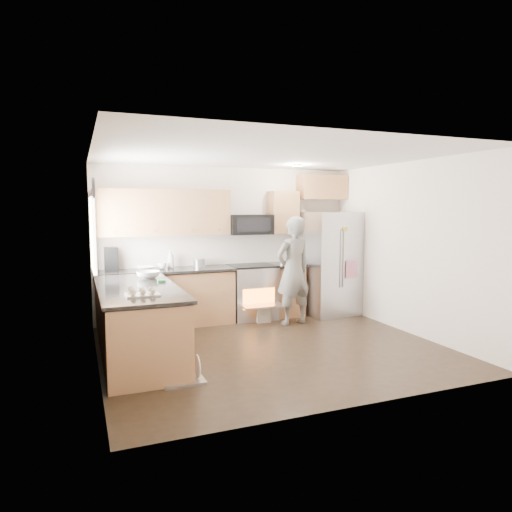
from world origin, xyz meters
name	(u,v)px	position (x,y,z in m)	size (l,w,h in m)	color
ground	(272,348)	(0.00, 0.00, 0.00)	(4.50, 4.50, 0.00)	black
room_shell	(270,225)	(-0.04, 0.02, 1.67)	(4.54, 4.04, 2.62)	white
back_cabinet_run	(198,265)	(-0.59, 1.75, 0.96)	(4.45, 0.64, 2.50)	#9F653F
peninsula	(138,322)	(-1.75, 0.25, 0.46)	(0.96, 2.36, 1.02)	#9F653F
stove_range	(252,279)	(0.35, 1.69, 0.68)	(0.76, 0.97, 1.79)	#B7B7BC
refrigerator	(331,264)	(1.77, 1.45, 0.92)	(0.95, 0.77, 1.83)	#B7B7BC
person	(293,271)	(0.83, 1.07, 0.88)	(0.64, 0.42, 1.77)	gray
dish_rack	(183,375)	(-1.41, -0.77, 0.08)	(0.46, 0.37, 0.29)	#B7B7BC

